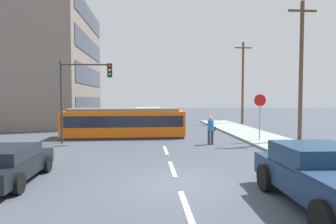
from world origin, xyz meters
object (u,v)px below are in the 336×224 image
at_px(city_bus, 147,116).
at_px(parked_sedan_mid, 90,124).
at_px(parked_sedan_near, 6,164).
at_px(utility_pole_mid, 243,81).
at_px(traffic_light_mast, 82,86).
at_px(stop_sign, 260,107).
at_px(streetcar_tram, 124,122).
at_px(parked_sedan_far, 104,118).
at_px(parked_sedan_furthest, 111,114).
at_px(pedestrian_crossing, 211,129).
at_px(pickup_truck_parked, 328,178).
at_px(utility_pole_near, 301,69).

bearing_deg(city_bus, parked_sedan_mid, -141.00).
distance_m(parked_sedan_near, utility_pole_mid, 25.80).
bearing_deg(traffic_light_mast, stop_sign, -1.52).
xyz_separation_m(streetcar_tram, parked_sedan_near, (-3.04, -10.67, -0.44)).
xyz_separation_m(parked_sedan_far, utility_pole_mid, (14.88, -0.79, 3.93)).
relative_size(city_bus, traffic_light_mast, 1.18).
bearing_deg(parked_sedan_furthest, pedestrian_crossing, -68.08).
xyz_separation_m(pickup_truck_parked, utility_pole_mid, (5.80, 23.56, 3.76)).
bearing_deg(parked_sedan_far, pedestrian_crossing, -59.60).
xyz_separation_m(parked_sedan_near, utility_pole_near, (14.27, 7.67, 3.95)).
relative_size(streetcar_tram, traffic_light_mast, 1.67).
bearing_deg(utility_pole_mid, stop_sign, -104.05).
distance_m(parked_sedan_far, parked_sedan_furthest, 6.77).
distance_m(parked_sedan_furthest, utility_pole_mid, 17.23).
bearing_deg(pickup_truck_parked, utility_pole_near, 64.24).
bearing_deg(parked_sedan_far, utility_pole_mid, -3.03).
height_order(city_bus, pedestrian_crossing, city_bus).
distance_m(city_bus, stop_sign, 12.75).
xyz_separation_m(stop_sign, traffic_light_mast, (-11.13, 0.30, 1.36)).
relative_size(pickup_truck_parked, parked_sedan_far, 1.18).
distance_m(city_bus, utility_pole_mid, 11.09).
height_order(parked_sedan_far, parked_sedan_furthest, same).
height_order(stop_sign, utility_pole_mid, utility_pole_mid).
bearing_deg(traffic_light_mast, streetcar_tram, 45.07).
relative_size(pickup_truck_parked, stop_sign, 1.76).
relative_size(streetcar_tram, parked_sedan_furthest, 1.82).
bearing_deg(parked_sedan_mid, utility_pole_mid, 21.70).
relative_size(parked_sedan_near, utility_pole_mid, 0.48).
xyz_separation_m(streetcar_tram, traffic_light_mast, (-2.37, -2.37, 2.48)).
bearing_deg(parked_sedan_far, city_bus, -32.51).
distance_m(parked_sedan_far, traffic_light_mast, 13.46).
bearing_deg(city_bus, pickup_truck_parked, -78.14).
bearing_deg(streetcar_tram, parked_sedan_far, 105.37).
height_order(streetcar_tram, parked_sedan_far, streetcar_tram).
distance_m(streetcar_tram, stop_sign, 9.23).
xyz_separation_m(pickup_truck_parked, stop_sign, (2.64, 10.92, 1.40)).
relative_size(streetcar_tram, utility_pole_mid, 0.96).
bearing_deg(streetcar_tram, pickup_truck_parked, -65.76).
xyz_separation_m(city_bus, pedestrian_crossing, (3.79, -11.35, -0.09)).
xyz_separation_m(pickup_truck_parked, parked_sedan_near, (-9.16, 2.92, -0.18)).
distance_m(city_bus, traffic_light_mast, 11.24).
bearing_deg(stop_sign, utility_pole_near, -7.69).
relative_size(parked_sedan_furthest, utility_pole_near, 0.53).
xyz_separation_m(streetcar_tram, pedestrian_crossing, (5.41, -3.51, -0.12)).
xyz_separation_m(city_bus, pickup_truck_parked, (4.50, -21.43, -0.24)).
distance_m(pedestrian_crossing, parked_sedan_near, 11.09).
xyz_separation_m(pedestrian_crossing, utility_pole_near, (5.81, 0.51, 3.63)).
bearing_deg(pedestrian_crossing, stop_sign, 14.19).
relative_size(stop_sign, utility_pole_near, 0.33).
xyz_separation_m(city_bus, stop_sign, (7.14, -10.50, 1.16)).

